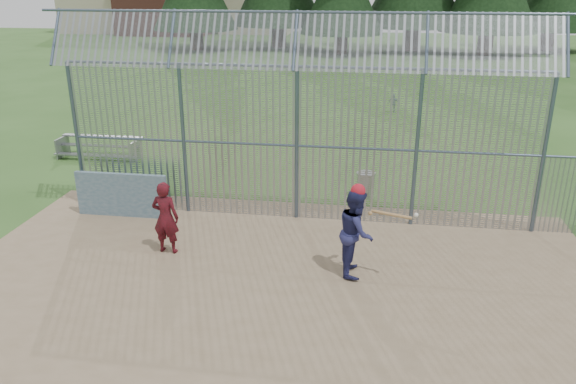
% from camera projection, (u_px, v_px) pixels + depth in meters
% --- Properties ---
extents(ground, '(120.00, 120.00, 0.00)m').
position_uv_depth(ground, '(274.00, 283.00, 11.79)').
color(ground, '#2D511E').
rests_on(ground, ground).
extents(dirt_infield, '(14.00, 10.00, 0.02)m').
position_uv_depth(dirt_infield, '(270.00, 295.00, 11.33)').
color(dirt_infield, '#756047').
rests_on(dirt_infield, ground).
extents(dugout_wall, '(2.50, 0.12, 1.20)m').
position_uv_depth(dugout_wall, '(122.00, 195.00, 14.89)').
color(dugout_wall, '#38566B').
rests_on(dugout_wall, dirt_infield).
extents(batter, '(0.76, 0.95, 1.91)m').
position_uv_depth(batter, '(356.00, 232.00, 11.87)').
color(batter, navy).
rests_on(batter, dirt_infield).
extents(onlooker, '(0.65, 0.45, 1.72)m').
position_uv_depth(onlooker, '(166.00, 218.00, 12.82)').
color(onlooker, maroon).
rests_on(onlooker, dirt_infield).
extents(bg_kid_seated, '(0.54, 0.25, 0.89)m').
position_uv_depth(bg_kid_seated, '(393.00, 103.00, 26.67)').
color(bg_kid_seated, slate).
rests_on(bg_kid_seated, ground).
extents(batting_gear, '(1.37, 0.56, 0.62)m').
position_uv_depth(batting_gear, '(363.00, 194.00, 11.52)').
color(batting_gear, '#B11725').
rests_on(batting_gear, ground).
extents(trash_can, '(0.56, 0.56, 0.82)m').
position_uv_depth(trash_can, '(366.00, 185.00, 16.33)').
color(trash_can, '#92959A').
rests_on(trash_can, ground).
extents(bleacher, '(3.00, 0.95, 0.72)m').
position_uv_depth(bleacher, '(99.00, 147.00, 19.91)').
color(bleacher, gray).
rests_on(bleacher, ground).
extents(backstop_fence, '(20.09, 0.81, 5.30)m').
position_uv_depth(backstop_fence, '(369.00, 136.00, 13.88)').
color(backstop_fence, '#47566B').
rests_on(backstop_fence, ground).
extents(distant_buildings, '(26.50, 10.50, 8.00)m').
position_uv_depth(distant_buildings, '(162.00, 1.00, 65.94)').
color(distant_buildings, brown).
rests_on(distant_buildings, ground).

